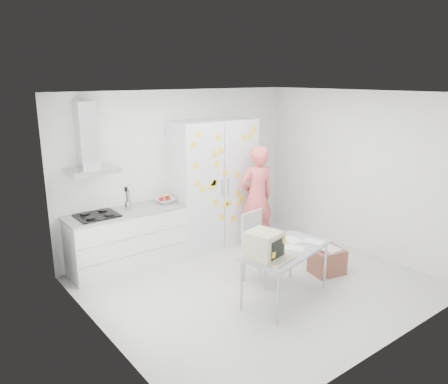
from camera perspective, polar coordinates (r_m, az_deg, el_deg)
floor at (r=6.48m, az=4.32°, el=-11.96°), size 4.50×4.00×0.02m
walls at (r=6.52m, az=0.33°, el=1.05°), size 4.52×4.01×2.70m
ceiling at (r=5.78m, az=4.85°, el=12.75°), size 4.50×4.00×0.02m
counter_run at (r=6.99m, az=-12.53°, el=-5.89°), size 1.84×0.63×1.28m
range_hood at (r=6.58m, az=-17.35°, el=5.89°), size 0.70×0.48×1.01m
tall_cabinet at (r=7.58m, az=-1.42°, el=1.09°), size 1.50×0.68×2.20m
person at (r=7.51m, az=4.26°, el=-0.69°), size 0.71×0.52×1.80m
desk at (r=5.60m, az=6.39°, el=-7.32°), size 1.45×0.95×1.06m
chair at (r=6.38m, az=4.50°, el=-6.59°), size 0.54×0.54×1.02m
cardboard_box at (r=6.88m, az=13.32°, el=-8.75°), size 0.55×0.47×0.42m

